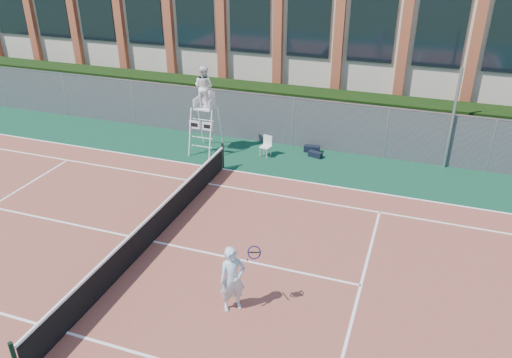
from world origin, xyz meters
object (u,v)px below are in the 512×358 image
(umpire_chair, at_px, (204,89))
(plastic_chair, at_px, (267,144))
(tennis_player, at_px, (233,279))
(steel_pole, at_px, (452,120))

(umpire_chair, bearing_deg, plastic_chair, 7.14)
(umpire_chair, relative_size, tennis_player, 2.06)
(steel_pole, bearing_deg, plastic_chair, -169.54)
(steel_pole, height_order, plastic_chair, steel_pole)
(steel_pole, xyz_separation_m, tennis_player, (-4.95, -10.67, -1.09))
(steel_pole, distance_m, plastic_chair, 7.43)
(steel_pole, relative_size, umpire_chair, 1.08)
(steel_pole, distance_m, umpire_chair, 9.95)
(steel_pole, relative_size, tennis_player, 2.24)
(steel_pole, bearing_deg, umpire_chair, -170.43)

